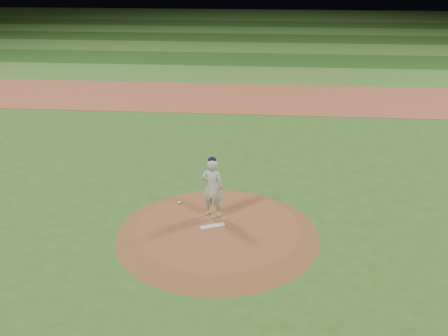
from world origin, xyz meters
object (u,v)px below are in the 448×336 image
object	(u,v)px
rosin_bag	(179,202)
pitcher_on_mound	(213,187)
pitchers_mound	(218,230)
pitching_rubber	(213,226)

from	to	relation	value
rosin_bag	pitcher_on_mound	xyz separation A→B (m)	(1.06, -0.65, 0.84)
pitchers_mound	pitching_rubber	world-z (taller)	pitching_rubber
pitching_rubber	pitcher_on_mound	size ratio (longest dim) A/B	0.38
pitcher_on_mound	pitching_rubber	bearing A→B (deg)	-84.22
pitchers_mound	rosin_bag	size ratio (longest dim) A/B	46.08
rosin_bag	pitchers_mound	bearing A→B (deg)	-44.46
pitching_rubber	pitcher_on_mound	xyz separation A→B (m)	(-0.06, 0.63, 0.85)
rosin_bag	pitcher_on_mound	distance (m)	1.50
pitchers_mound	pitching_rubber	distance (m)	0.20
pitching_rubber	pitchers_mound	bearing A→B (deg)	-5.36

